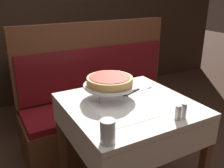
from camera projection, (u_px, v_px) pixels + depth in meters
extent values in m
cube|color=beige|center=(129.00, 105.00, 1.59)|extent=(0.78, 0.78, 0.03)
cube|color=white|center=(129.00, 103.00, 1.59)|extent=(0.48, 0.48, 0.00)
cube|color=beige|center=(128.00, 119.00, 1.63)|extent=(0.77, 0.77, 0.17)
cube|color=#4C331E|center=(204.00, 168.00, 1.60)|extent=(0.05, 0.05, 0.73)
cube|color=#4C331E|center=(62.00, 143.00, 1.86)|extent=(0.05, 0.05, 0.73)
cube|color=#4C331E|center=(140.00, 120.00, 2.18)|extent=(0.05, 0.05, 0.73)
cube|color=beige|center=(43.00, 55.00, 2.78)|extent=(0.68, 0.68, 0.03)
cube|color=white|center=(43.00, 54.00, 2.78)|extent=(0.42, 0.42, 0.00)
cube|color=beige|center=(44.00, 64.00, 2.82)|extent=(0.68, 0.68, 0.17)
cube|color=#4C331E|center=(24.00, 102.00, 2.53)|extent=(0.05, 0.05, 0.73)
cube|color=#4C331E|center=(81.00, 91.00, 2.80)|extent=(0.05, 0.05, 0.73)
cube|color=#4C331E|center=(15.00, 84.00, 3.03)|extent=(0.05, 0.05, 0.73)
cube|color=#4C331E|center=(63.00, 76.00, 3.31)|extent=(0.05, 0.05, 0.73)
cube|color=brown|center=(106.00, 124.00, 2.46)|extent=(1.56, 0.51, 0.38)
cube|color=#600F14|center=(105.00, 104.00, 2.39)|extent=(1.53, 0.50, 0.06)
cube|color=brown|center=(94.00, 59.00, 2.43)|extent=(1.56, 0.06, 0.72)
cube|color=#600F14|center=(96.00, 71.00, 2.44)|extent=(1.50, 0.02, 0.46)
cube|color=black|center=(41.00, 10.00, 3.13)|extent=(6.00, 0.04, 2.40)
cylinder|color=#ADADB2|center=(102.00, 86.00, 1.75)|extent=(0.01, 0.01, 0.08)
cylinder|color=#ADADB2|center=(100.00, 98.00, 1.56)|extent=(0.01, 0.01, 0.08)
cylinder|color=#ADADB2|center=(128.00, 92.00, 1.65)|extent=(0.01, 0.01, 0.08)
cylinder|color=#ADADB2|center=(110.00, 87.00, 1.64)|extent=(0.24, 0.24, 0.01)
cylinder|color=silver|center=(110.00, 86.00, 1.64)|extent=(0.34, 0.34, 0.01)
cylinder|color=silver|center=(110.00, 85.00, 1.64)|extent=(0.35, 0.35, 0.01)
cylinder|color=tan|center=(110.00, 81.00, 1.63)|extent=(0.30, 0.30, 0.05)
cylinder|color=#A82314|center=(110.00, 77.00, 1.62)|extent=(0.27, 0.27, 0.01)
cube|color=#BCBCC1|center=(142.00, 87.00, 1.84)|extent=(0.14, 0.13, 0.00)
cube|color=black|center=(131.00, 92.00, 1.74)|extent=(0.16, 0.07, 0.01)
cylinder|color=silver|center=(108.00, 131.00, 1.16)|extent=(0.07, 0.07, 0.12)
cylinder|color=silver|center=(178.00, 114.00, 1.37)|extent=(0.03, 0.03, 0.06)
cylinder|color=#B7B7BC|center=(179.00, 107.00, 1.36)|extent=(0.03, 0.03, 0.02)
cylinder|color=silver|center=(183.00, 112.00, 1.39)|extent=(0.03, 0.03, 0.07)
cylinder|color=#B7B7BC|center=(184.00, 105.00, 1.38)|extent=(0.03, 0.03, 0.02)
cube|color=#B2B2B7|center=(115.00, 78.00, 1.90)|extent=(0.10, 0.05, 0.09)
cube|color=black|center=(49.00, 51.00, 2.82)|extent=(0.13, 0.13, 0.03)
cylinder|color=black|center=(48.00, 44.00, 2.79)|extent=(0.01, 0.01, 0.13)
cylinder|color=#99194C|center=(47.00, 45.00, 2.83)|extent=(0.04, 0.04, 0.10)
cylinder|color=white|center=(46.00, 46.00, 2.76)|extent=(0.04, 0.04, 0.10)
cylinder|color=gold|center=(52.00, 46.00, 2.80)|extent=(0.04, 0.04, 0.10)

